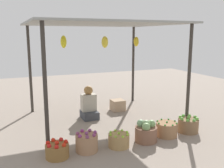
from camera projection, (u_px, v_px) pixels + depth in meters
name	position (u px, v px, depth m)	size (l,w,h in m)	color
ground_plane	(102.00, 119.00, 6.08)	(14.00, 14.00, 0.00)	gray
market_stall_structure	(101.00, 30.00, 5.69)	(3.21, 2.79, 2.22)	#38332D
vendor_person	(89.00, 106.00, 6.09)	(0.36, 0.44, 0.78)	#3A3D44
basket_red_tomatoes	(57.00, 150.00, 4.16)	(0.38, 0.38, 0.29)	olive
basket_purple_onions	(87.00, 142.00, 4.38)	(0.38, 0.38, 0.35)	#A47A58
basket_limes	(119.00, 140.00, 4.56)	(0.38, 0.38, 0.27)	#A68451
basket_cabbages	(146.00, 132.00, 4.78)	(0.41, 0.41, 0.41)	brown
basket_green_chilies	(167.00, 129.00, 5.04)	(0.42, 0.42, 0.31)	#986E4A
basket_green_apples	(188.00, 125.00, 5.25)	(0.41, 0.41, 0.34)	brown
wooden_crate_near_vendor	(118.00, 105.00, 6.74)	(0.33, 0.32, 0.28)	tan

